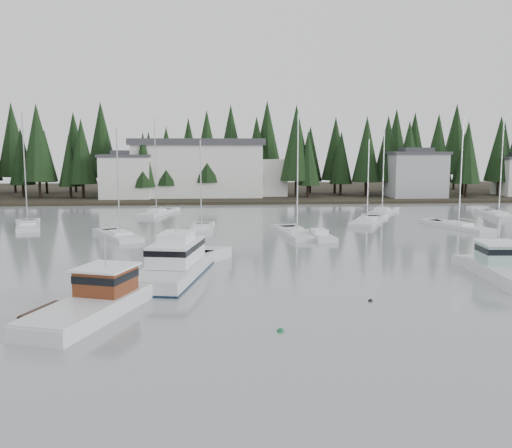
{
  "coord_description": "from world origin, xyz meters",
  "views": [
    {
      "loc": [
        -1.42,
        -27.31,
        9.93
      ],
      "look_at": [
        2.33,
        27.14,
        2.5
      ],
      "focal_mm": 40.0,
      "sensor_mm": 36.0,
      "label": 1
    }
  ],
  "objects_px": {
    "lobster_boat_brown": "(92,305)",
    "lobster_boat_teal": "(505,271)",
    "house_east_a": "(415,173)",
    "house_west": "(126,175)",
    "cabin_cruiser_center": "(175,267)",
    "sailboat_11": "(28,227)",
    "runabout_1": "(319,237)",
    "sailboat_6": "(120,237)",
    "sailboat_9": "(367,223)",
    "sailboat_7": "(157,214)",
    "sailboat_0": "(458,228)",
    "sailboat_4": "(297,235)",
    "sailboat_1": "(498,216)",
    "sailboat_3": "(382,213)",
    "harbor_inn": "(209,168)",
    "sailboat_5": "(201,231)"
  },
  "relations": [
    {
      "from": "lobster_boat_brown",
      "to": "lobster_boat_teal",
      "type": "relative_size",
      "value": 1.17
    },
    {
      "from": "house_east_a",
      "to": "house_west",
      "type": "bearing_deg",
      "value": 178.94
    },
    {
      "from": "cabin_cruiser_center",
      "to": "sailboat_11",
      "type": "relative_size",
      "value": 0.87
    },
    {
      "from": "runabout_1",
      "to": "house_east_a",
      "type": "bearing_deg",
      "value": -37.67
    },
    {
      "from": "sailboat_6",
      "to": "sailboat_9",
      "type": "height_order",
      "value": "sailboat_6"
    },
    {
      "from": "house_west",
      "to": "house_east_a",
      "type": "height_order",
      "value": "house_east_a"
    },
    {
      "from": "cabin_cruiser_center",
      "to": "lobster_boat_teal",
      "type": "height_order",
      "value": "cabin_cruiser_center"
    },
    {
      "from": "sailboat_7",
      "to": "sailboat_9",
      "type": "bearing_deg",
      "value": -96.26
    },
    {
      "from": "sailboat_0",
      "to": "sailboat_9",
      "type": "height_order",
      "value": "sailboat_0"
    },
    {
      "from": "sailboat_4",
      "to": "runabout_1",
      "type": "height_order",
      "value": "sailboat_4"
    },
    {
      "from": "house_west",
      "to": "sailboat_0",
      "type": "distance_m",
      "value": 60.61
    },
    {
      "from": "house_west",
      "to": "sailboat_6",
      "type": "distance_m",
      "value": 44.4
    },
    {
      "from": "sailboat_1",
      "to": "sailboat_3",
      "type": "height_order",
      "value": "sailboat_1"
    },
    {
      "from": "harbor_inn",
      "to": "sailboat_9",
      "type": "height_order",
      "value": "harbor_inn"
    },
    {
      "from": "house_west",
      "to": "sailboat_5",
      "type": "xyz_separation_m",
      "value": [
        14.73,
        -39.9,
        -4.6
      ]
    },
    {
      "from": "sailboat_1",
      "to": "sailboat_5",
      "type": "xyz_separation_m",
      "value": [
        -41.85,
        -11.51,
        -0.02
      ]
    },
    {
      "from": "lobster_boat_brown",
      "to": "sailboat_5",
      "type": "distance_m",
      "value": 33.43
    },
    {
      "from": "house_east_a",
      "to": "sailboat_5",
      "type": "relative_size",
      "value": 0.94
    },
    {
      "from": "harbor_inn",
      "to": "sailboat_4",
      "type": "distance_m",
      "value": 48.26
    },
    {
      "from": "house_east_a",
      "to": "sailboat_6",
      "type": "distance_m",
      "value": 64.53
    },
    {
      "from": "sailboat_1",
      "to": "runabout_1",
      "type": "height_order",
      "value": "sailboat_1"
    },
    {
      "from": "cabin_cruiser_center",
      "to": "sailboat_0",
      "type": "relative_size",
      "value": 0.92
    },
    {
      "from": "house_east_a",
      "to": "sailboat_0",
      "type": "relative_size",
      "value": 0.77
    },
    {
      "from": "sailboat_3",
      "to": "sailboat_11",
      "type": "bearing_deg",
      "value": 132.98
    },
    {
      "from": "sailboat_7",
      "to": "sailboat_4",
      "type": "bearing_deg",
      "value": -123.95
    },
    {
      "from": "sailboat_0",
      "to": "sailboat_11",
      "type": "height_order",
      "value": "sailboat_11"
    },
    {
      "from": "sailboat_9",
      "to": "house_east_a",
      "type": "bearing_deg",
      "value": -4.34
    },
    {
      "from": "sailboat_3",
      "to": "sailboat_9",
      "type": "distance_m",
      "value": 12.06
    },
    {
      "from": "runabout_1",
      "to": "sailboat_3",
      "type": "bearing_deg",
      "value": -38.09
    },
    {
      "from": "cabin_cruiser_center",
      "to": "sailboat_4",
      "type": "xyz_separation_m",
      "value": [
        12.21,
        19.65,
        -0.71
      ]
    },
    {
      "from": "sailboat_0",
      "to": "sailboat_9",
      "type": "distance_m",
      "value": 11.3
    },
    {
      "from": "sailboat_5",
      "to": "sailboat_9",
      "type": "height_order",
      "value": "sailboat_9"
    },
    {
      "from": "sailboat_1",
      "to": "sailboat_0",
      "type": "bearing_deg",
      "value": 142.9
    },
    {
      "from": "lobster_boat_brown",
      "to": "house_west",
      "type": "bearing_deg",
      "value": 26.27
    },
    {
      "from": "sailboat_9",
      "to": "sailboat_7",
      "type": "bearing_deg",
      "value": 91.91
    },
    {
      "from": "lobster_boat_brown",
      "to": "runabout_1",
      "type": "xyz_separation_m",
      "value": [
        18.59,
        27.22,
        -0.45
      ]
    },
    {
      "from": "sailboat_6",
      "to": "sailboat_9",
      "type": "relative_size",
      "value": 1.09
    },
    {
      "from": "lobster_boat_teal",
      "to": "sailboat_1",
      "type": "xyz_separation_m",
      "value": [
        18.36,
        37.22,
        -0.52
      ]
    },
    {
      "from": "harbor_inn",
      "to": "sailboat_3",
      "type": "bearing_deg",
      "value": -44.98
    },
    {
      "from": "harbor_inn",
      "to": "sailboat_11",
      "type": "height_order",
      "value": "sailboat_11"
    },
    {
      "from": "sailboat_1",
      "to": "sailboat_6",
      "type": "height_order",
      "value": "sailboat_1"
    },
    {
      "from": "lobster_boat_brown",
      "to": "sailboat_4",
      "type": "height_order",
      "value": "sailboat_4"
    },
    {
      "from": "harbor_inn",
      "to": "lobster_boat_teal",
      "type": "distance_m",
      "value": 72.93
    },
    {
      "from": "cabin_cruiser_center",
      "to": "sailboat_4",
      "type": "relative_size",
      "value": 0.9
    },
    {
      "from": "sailboat_1",
      "to": "harbor_inn",
      "type": "bearing_deg",
      "value": 59.94
    },
    {
      "from": "sailboat_3",
      "to": "runabout_1",
      "type": "distance_m",
      "value": 26.49
    },
    {
      "from": "house_west",
      "to": "sailboat_6",
      "type": "bearing_deg",
      "value": -82.3
    },
    {
      "from": "sailboat_0",
      "to": "sailboat_7",
      "type": "height_order",
      "value": "sailboat_7"
    },
    {
      "from": "sailboat_3",
      "to": "cabin_cruiser_center",
      "type": "bearing_deg",
      "value": 173.83
    },
    {
      "from": "house_east_a",
      "to": "sailboat_6",
      "type": "height_order",
      "value": "sailboat_6"
    }
  ]
}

